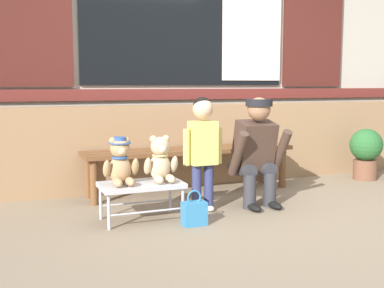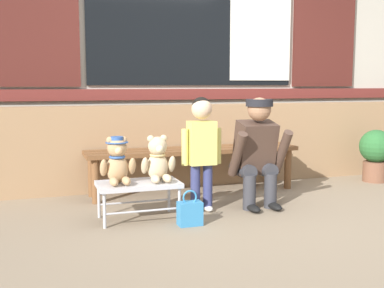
{
  "view_description": "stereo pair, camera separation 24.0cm",
  "coord_description": "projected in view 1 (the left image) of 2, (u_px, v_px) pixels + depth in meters",
  "views": [
    {
      "loc": [
        -1.99,
        -3.24,
        1.06
      ],
      "look_at": [
        -0.46,
        0.54,
        0.55
      ],
      "focal_mm": 44.76,
      "sensor_mm": 36.0,
      "label": 1
    },
    {
      "loc": [
        -1.77,
        -3.32,
        1.06
      ],
      "look_at": [
        -0.46,
        0.54,
        0.55
      ],
      "focal_mm": 44.76,
      "sensor_mm": 36.0,
      "label": 2
    }
  ],
  "objects": [
    {
      "name": "wooden_bench_long",
      "position": [
        190.0,
        155.0,
        4.68
      ],
      "size": [
        2.1,
        0.4,
        0.44
      ],
      "color": "brown",
      "rests_on": "ground"
    },
    {
      "name": "adult_crouching",
      "position": [
        257.0,
        151.0,
        4.16
      ],
      "size": [
        0.5,
        0.49,
        0.95
      ],
      "color": "#333338",
      "rests_on": "ground"
    },
    {
      "name": "brick_low_wall",
      "position": [
        201.0,
        144.0,
        5.11
      ],
      "size": [
        6.47,
        0.25,
        0.85
      ],
      "primitive_type": "cube",
      "color": "#997551",
      "rests_on": "ground"
    },
    {
      "name": "shop_facade",
      "position": [
        184.0,
        19.0,
        5.42
      ],
      "size": [
        6.61,
        0.26,
        3.58
      ],
      "color": "#B7B2A3",
      "rests_on": "ground"
    },
    {
      "name": "small_display_bench",
      "position": [
        141.0,
        187.0,
        3.72
      ],
      "size": [
        0.64,
        0.36,
        0.3
      ],
      "color": "#BCBCC1",
      "rests_on": "ground"
    },
    {
      "name": "ground_plane",
      "position": [
        271.0,
        217.0,
        3.85
      ],
      "size": [
        60.0,
        60.0,
        0.0
      ],
      "primitive_type": "plane",
      "color": "#84725B"
    },
    {
      "name": "handbag_on_ground",
      "position": [
        194.0,
        213.0,
        3.61
      ],
      "size": [
        0.18,
        0.11,
        0.27
      ],
      "color": "teal",
      "rests_on": "ground"
    },
    {
      "name": "child_standing",
      "position": [
        203.0,
        141.0,
        3.95
      ],
      "size": [
        0.35,
        0.18,
        0.96
      ],
      "color": "navy",
      "rests_on": "ground"
    },
    {
      "name": "teddy_bear_plain",
      "position": [
        161.0,
        161.0,
        3.76
      ],
      "size": [
        0.28,
        0.26,
        0.36
      ],
      "color": "#CCB289",
      "rests_on": "small_display_bench"
    },
    {
      "name": "potted_plant",
      "position": [
        366.0,
        151.0,
        5.34
      ],
      "size": [
        0.36,
        0.36,
        0.57
      ],
      "color": "brown",
      "rests_on": "ground"
    },
    {
      "name": "teddy_bear_with_hat",
      "position": [
        121.0,
        162.0,
        3.64
      ],
      "size": [
        0.28,
        0.27,
        0.36
      ],
      "color": "tan",
      "rests_on": "small_display_bench"
    }
  ]
}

